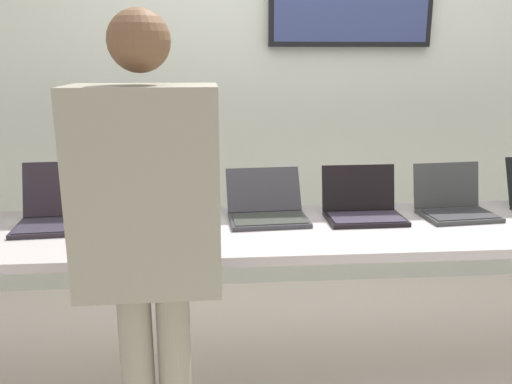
% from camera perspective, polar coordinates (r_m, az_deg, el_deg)
% --- Properties ---
extents(ground, '(8.00, 8.00, 0.04)m').
position_cam_1_polar(ground, '(2.70, 5.24, -19.80)').
color(ground, beige).
extents(back_wall, '(8.00, 0.11, 2.71)m').
position_cam_1_polar(back_wall, '(3.35, 2.66, 12.17)').
color(back_wall, silver).
rests_on(back_wall, ground).
extents(workbench, '(3.66, 0.70, 0.77)m').
position_cam_1_polar(workbench, '(2.37, 5.65, -4.80)').
color(workbench, '#ACA5A6').
rests_on(workbench, ground).
extents(laptop_station_1, '(0.36, 0.37, 0.26)m').
position_cam_1_polar(laptop_station_1, '(2.52, -20.89, -2.02)').
color(laptop_station_1, '#261F26').
rests_on(laptop_station_1, workbench).
extents(laptop_station_2, '(0.38, 0.34, 0.27)m').
position_cam_1_polar(laptop_station_2, '(2.43, -9.66, -1.79)').
color(laptop_station_2, '#AAB7B3').
rests_on(laptop_station_2, workbench).
extents(laptop_station_3, '(0.38, 0.36, 0.21)m').
position_cam_1_polar(laptop_station_3, '(2.44, 1.19, -1.79)').
color(laptop_station_3, '#36353C').
rests_on(laptop_station_3, workbench).
extents(laptop_station_4, '(0.36, 0.28, 0.23)m').
position_cam_1_polar(laptop_station_4, '(2.50, 11.56, -1.56)').
color(laptop_station_4, black).
rests_on(laptop_station_4, workbench).
extents(laptop_station_5, '(0.36, 0.30, 0.24)m').
position_cam_1_polar(laptop_station_5, '(2.67, 20.79, -1.19)').
color(laptop_station_5, '#393C3C').
rests_on(laptop_station_5, workbench).
extents(person, '(0.44, 0.59, 1.64)m').
position_cam_1_polar(person, '(1.67, -11.58, -3.62)').
color(person, gray).
rests_on(person, ground).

